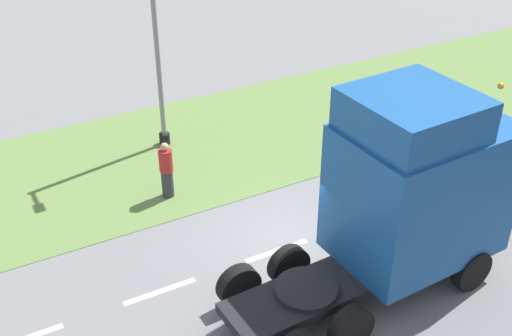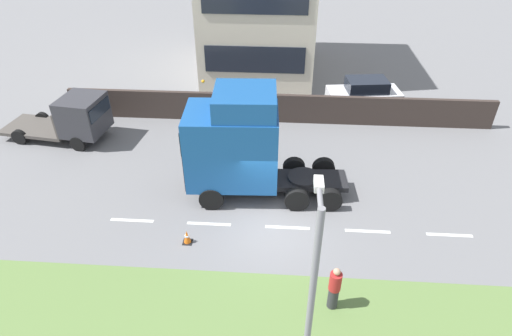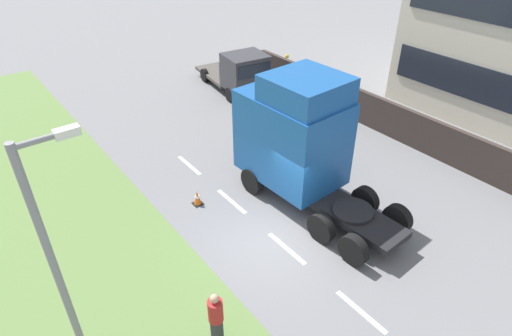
{
  "view_description": "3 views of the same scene",
  "coord_description": "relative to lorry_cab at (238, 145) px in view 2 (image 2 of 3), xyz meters",
  "views": [
    {
      "loc": [
        11.14,
        -7.39,
        10.39
      ],
      "look_at": [
        0.32,
        -1.48,
        2.89
      ],
      "focal_mm": 45.0,
      "sensor_mm": 36.0,
      "label": 1
    },
    {
      "loc": [
        -12.91,
        -0.31,
        11.74
      ],
      "look_at": [
        0.26,
        0.59,
        2.68
      ],
      "focal_mm": 30.0,
      "sensor_mm": 36.0,
      "label": 2
    },
    {
      "loc": [
        -7.14,
        -8.31,
        10.04
      ],
      "look_at": [
        0.6,
        1.76,
        1.67
      ],
      "focal_mm": 30.0,
      "sensor_mm": 36.0,
      "label": 3
    }
  ],
  "objects": [
    {
      "name": "lamp_post",
      "position": [
        -8.82,
        -2.58,
        0.54
      ],
      "size": [
        1.3,
        0.35,
        6.58
      ],
      "color": "black",
      "rests_on": "ground"
    },
    {
      "name": "parked_car",
      "position": [
        8.51,
        -6.56,
        -1.49
      ],
      "size": [
        2.36,
        4.41,
        1.99
      ],
      "rotation": [
        0.0,
        0.0,
        0.13
      ],
      "color": "silver",
      "rests_on": "ground"
    },
    {
      "name": "lane_markings",
      "position": [
        -2.24,
        -2.16,
        -2.46
      ],
      "size": [
        0.16,
        14.6,
        0.0
      ],
      "color": "white",
      "rests_on": "ground"
    },
    {
      "name": "traffic_cone_lead",
      "position": [
        -3.34,
        1.69,
        -2.17
      ],
      "size": [
        0.36,
        0.36,
        0.58
      ],
      "color": "black",
      "rests_on": "ground"
    },
    {
      "name": "flatbed_truck",
      "position": [
        3.99,
        8.97,
        -1.14
      ],
      "size": [
        2.91,
        5.88,
        2.49
      ],
      "rotation": [
        0.0,
        0.0,
        3.01
      ],
      "color": "#333338",
      "rests_on": "ground"
    },
    {
      "name": "boundary_wall",
      "position": [
        6.76,
        -1.46,
        -1.62
      ],
      "size": [
        0.25,
        24.0,
        1.67
      ],
      "color": "#382D28",
      "rests_on": "ground"
    },
    {
      "name": "ground_plane",
      "position": [
        -2.24,
        -1.46,
        -2.46
      ],
      "size": [
        120.0,
        120.0,
        0.0
      ],
      "primitive_type": "plane",
      "color": "slate",
      "rests_on": "ground"
    },
    {
      "name": "pedestrian",
      "position": [
        -5.95,
        -3.65,
        -1.59
      ],
      "size": [
        0.39,
        0.39,
        1.75
      ],
      "color": "#333338",
      "rests_on": "ground"
    },
    {
      "name": "lorry_cab",
      "position": [
        0.0,
        0.0,
        0.0
      ],
      "size": [
        2.95,
        6.98,
        5.04
      ],
      "rotation": [
        0.0,
        0.0,
        0.05
      ],
      "color": "black",
      "rests_on": "ground"
    }
  ]
}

